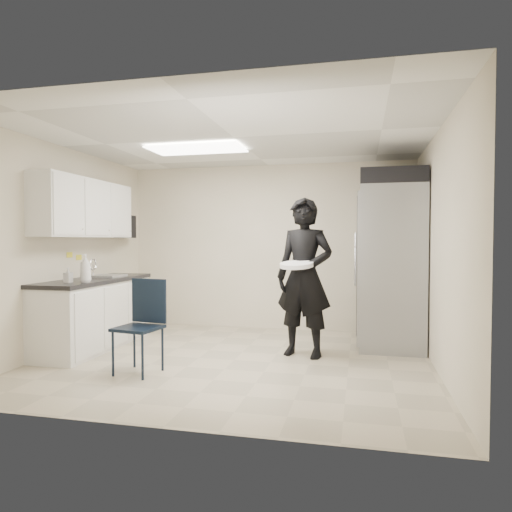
% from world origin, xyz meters
% --- Properties ---
extents(floor, '(4.50, 4.50, 0.00)m').
position_xyz_m(floor, '(0.00, 0.00, 0.00)').
color(floor, '#B1A58B').
rests_on(floor, ground).
extents(ceiling, '(4.50, 4.50, 0.00)m').
position_xyz_m(ceiling, '(0.00, 0.00, 2.60)').
color(ceiling, silver).
rests_on(ceiling, back_wall).
extents(back_wall, '(4.50, 0.00, 4.50)m').
position_xyz_m(back_wall, '(0.00, 2.00, 1.30)').
color(back_wall, beige).
rests_on(back_wall, floor).
extents(left_wall, '(0.00, 4.00, 4.00)m').
position_xyz_m(left_wall, '(-2.25, 0.00, 1.30)').
color(left_wall, beige).
rests_on(left_wall, floor).
extents(right_wall, '(0.00, 4.00, 4.00)m').
position_xyz_m(right_wall, '(2.25, 0.00, 1.30)').
color(right_wall, beige).
rests_on(right_wall, floor).
extents(ceiling_panel, '(1.20, 0.60, 0.02)m').
position_xyz_m(ceiling_panel, '(-0.60, 0.40, 2.57)').
color(ceiling_panel, white).
rests_on(ceiling_panel, ceiling).
extents(lower_counter, '(0.60, 1.90, 0.86)m').
position_xyz_m(lower_counter, '(-1.95, 0.20, 0.43)').
color(lower_counter, silver).
rests_on(lower_counter, floor).
extents(countertop, '(0.64, 1.95, 0.05)m').
position_xyz_m(countertop, '(-1.95, 0.20, 0.89)').
color(countertop, black).
rests_on(countertop, lower_counter).
extents(sink, '(0.42, 0.40, 0.14)m').
position_xyz_m(sink, '(-1.93, 0.45, 0.87)').
color(sink, gray).
rests_on(sink, countertop).
extents(faucet, '(0.02, 0.02, 0.24)m').
position_xyz_m(faucet, '(-2.13, 0.45, 1.02)').
color(faucet, silver).
rests_on(faucet, countertop).
extents(upper_cabinets, '(0.35, 1.80, 0.75)m').
position_xyz_m(upper_cabinets, '(-2.08, 0.20, 1.83)').
color(upper_cabinets, silver).
rests_on(upper_cabinets, left_wall).
extents(towel_dispenser, '(0.22, 0.30, 0.35)m').
position_xyz_m(towel_dispenser, '(-2.14, 1.35, 1.62)').
color(towel_dispenser, black).
rests_on(towel_dispenser, left_wall).
extents(notice_sticker_left, '(0.00, 0.12, 0.07)m').
position_xyz_m(notice_sticker_left, '(-2.24, 0.10, 1.22)').
color(notice_sticker_left, yellow).
rests_on(notice_sticker_left, left_wall).
extents(notice_sticker_right, '(0.00, 0.12, 0.07)m').
position_xyz_m(notice_sticker_right, '(-2.24, 0.30, 1.18)').
color(notice_sticker_right, yellow).
rests_on(notice_sticker_right, left_wall).
extents(commercial_fridge, '(0.80, 1.35, 2.10)m').
position_xyz_m(commercial_fridge, '(1.83, 1.27, 1.05)').
color(commercial_fridge, gray).
rests_on(commercial_fridge, floor).
extents(fridge_compressor, '(0.80, 1.35, 0.20)m').
position_xyz_m(fridge_compressor, '(1.83, 1.27, 2.20)').
color(fridge_compressor, black).
rests_on(fridge_compressor, commercial_fridge).
extents(folding_chair, '(0.48, 0.48, 0.96)m').
position_xyz_m(folding_chair, '(-0.85, -0.74, 0.48)').
color(folding_chair, black).
rests_on(folding_chair, floor).
extents(man_tuxedo, '(0.80, 0.63, 1.93)m').
position_xyz_m(man_tuxedo, '(0.78, 0.38, 0.96)').
color(man_tuxedo, black).
rests_on(man_tuxedo, floor).
extents(bucket_lid, '(0.47, 0.47, 0.05)m').
position_xyz_m(bucket_lid, '(0.72, 0.14, 1.12)').
color(bucket_lid, white).
rests_on(bucket_lid, man_tuxedo).
extents(soap_bottle_a, '(0.13, 0.13, 0.34)m').
position_xyz_m(soap_bottle_a, '(-1.74, -0.32, 1.08)').
color(soap_bottle_a, white).
rests_on(soap_bottle_a, countertop).
extents(soap_bottle_b, '(0.09, 0.09, 0.18)m').
position_xyz_m(soap_bottle_b, '(-1.92, -0.40, 1.00)').
color(soap_bottle_b, '#B1AEBA').
rests_on(soap_bottle_b, countertop).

